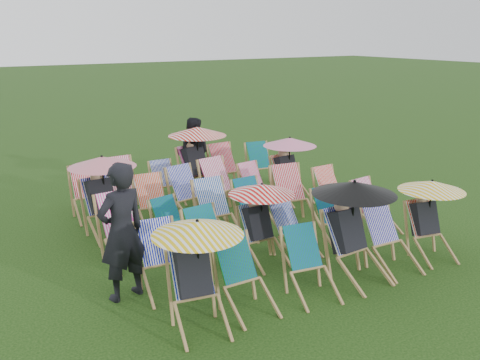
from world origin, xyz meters
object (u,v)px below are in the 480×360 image
deckchair_0 (197,274)px  person_left (122,232)px  deckchair_5 (431,218)px  person_rear (193,154)px  deckchair_29 (263,165)px

deckchair_0 → person_left: size_ratio=0.70×
person_left → deckchair_5: bearing=151.5°
deckchair_0 → person_left: bearing=122.8°
deckchair_0 → person_rear: bearing=73.5°
deckchair_29 → person_left: person_left is taller
deckchair_0 → person_left: 1.27m
deckchair_5 → person_rear: person_rear is taller
deckchair_29 → person_rear: 1.64m
deckchair_0 → deckchair_29: size_ratio=1.37×
deckchair_0 → person_rear: person_rear is taller
deckchair_0 → deckchair_29: deckchair_0 is taller
person_left → deckchair_29: bearing=-156.1°
person_rear → deckchair_29: bearing=-163.4°
deckchair_0 → deckchair_29: (4.06, 4.60, -0.21)m
deckchair_0 → person_rear: size_ratio=0.80×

